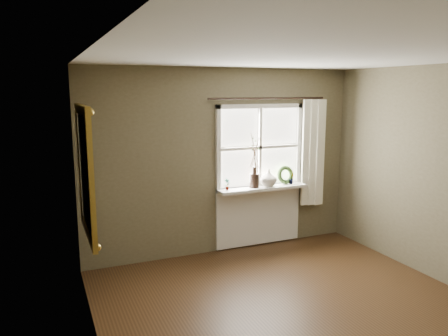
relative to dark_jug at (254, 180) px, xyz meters
The scene contains 15 objects.
floor 2.39m from the dark_jug, 101.08° to the right, with size 4.50×4.50×0.00m, color #362111.
ceiling 2.68m from the dark_jug, 101.08° to the right, with size 4.50×4.50×0.00m, color silver.
wall_back 0.53m from the dark_jug, 156.57° to the left, with size 4.00×0.10×2.60m, color brown.
wall_left 3.26m from the dark_jug, 139.31° to the right, with size 0.10×4.50×2.60m, color brown.
window_frame 0.49m from the dark_jug, 38.89° to the left, with size 1.36×0.06×1.24m.
window_sill 0.18m from the dark_jug, ahead, with size 1.36×0.26×0.04m, color white.
window_apron 0.59m from the dark_jug, 39.23° to the left, with size 1.36×0.04×0.88m, color white.
dark_jug is the anchor object (origin of this frame).
cream_vase 0.23m from the dark_jug, ahead, with size 0.24×0.24×0.25m, color beige.
wreath 0.54m from the dark_jug, ahead, with size 0.28×0.28×0.07m, color #304A21.
potted_plant_left 0.43m from the dark_jug, behind, with size 0.09×0.06×0.16m, color #304A21.
potted_plant_right 0.62m from the dark_jug, ahead, with size 0.10×0.08×0.17m, color #304A21.
curtain 1.03m from the dark_jug, ahead, with size 0.36×0.12×1.59m, color white.
curtain_rod 1.18m from the dark_jug, 12.02° to the left, with size 0.03×0.03×1.84m, color black.
gilt_mirror 2.55m from the dark_jug, 161.49° to the right, with size 0.10×1.16×1.38m.
Camera 1 is at (-2.38, -3.32, 2.30)m, focal length 35.00 mm.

